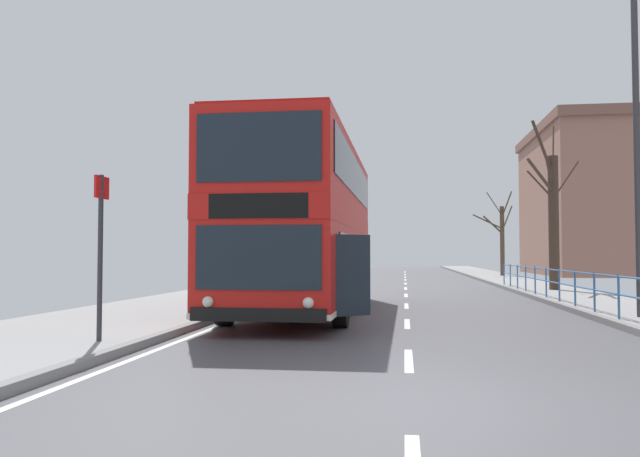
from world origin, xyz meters
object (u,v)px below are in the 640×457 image
Objects in this scene: bare_tree_far_00 at (553,216)px; bare_tree_far_01 at (501,237)px; double_decker_bus_main at (306,226)px; bus_stop_sign_near at (101,238)px; background_building_01 at (607,200)px; street_lamp_far_side at (636,100)px.

bare_tree_far_01 is (0.53, 16.80, -0.33)m from bare_tree_far_00.
double_decker_bus_main is 1.65× the size of bare_tree_far_00.
background_building_01 reaches higher than bus_stop_sign_near.
double_decker_bus_main is 2.01× the size of bare_tree_far_01.
double_decker_bus_main is at bearing 168.59° from street_lamp_far_side.
bus_stop_sign_near is at bearing -108.63° from bare_tree_far_01.
bus_stop_sign_near is 45.40m from background_building_01.
bare_tree_far_00 is 16.82m from bare_tree_far_01.
bus_stop_sign_near is 34.74m from bare_tree_far_01.
background_building_01 reaches higher than bare_tree_far_01.
street_lamp_far_side is at bearing -105.95° from background_building_01.
bare_tree_far_01 reaches higher than bus_stop_sign_near.
background_building_01 is at bearing 68.81° from bare_tree_far_00.
bus_stop_sign_near is at bearing -108.62° from double_decker_bus_main.
double_decker_bus_main is at bearing -117.73° from background_building_01.
street_lamp_far_side is at bearing -93.32° from bare_tree_far_00.
double_decker_bus_main is 1.30× the size of street_lamp_far_side.
bus_stop_sign_near is 19.30m from bare_tree_far_00.
bare_tree_far_01 reaches higher than double_decker_bus_main.
background_building_01 reaches higher than street_lamp_far_side.
bare_tree_far_01 is (11.10, 32.91, 0.89)m from bus_stop_sign_near.
background_building_01 is (17.77, 33.81, 3.35)m from double_decker_bus_main.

